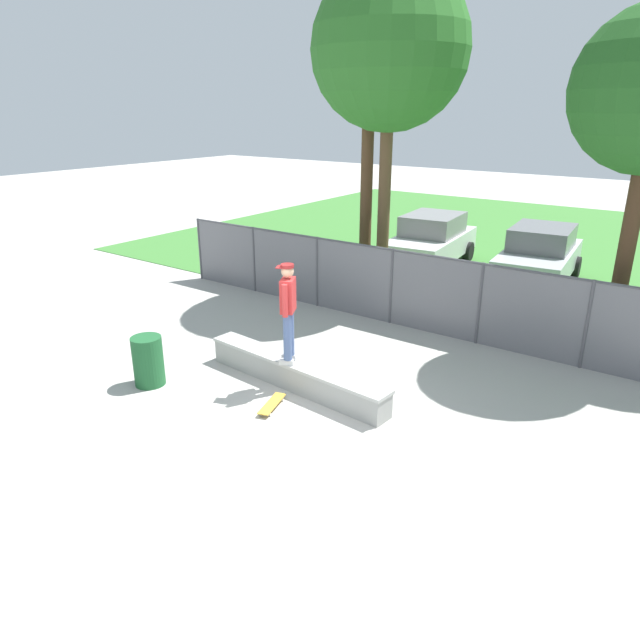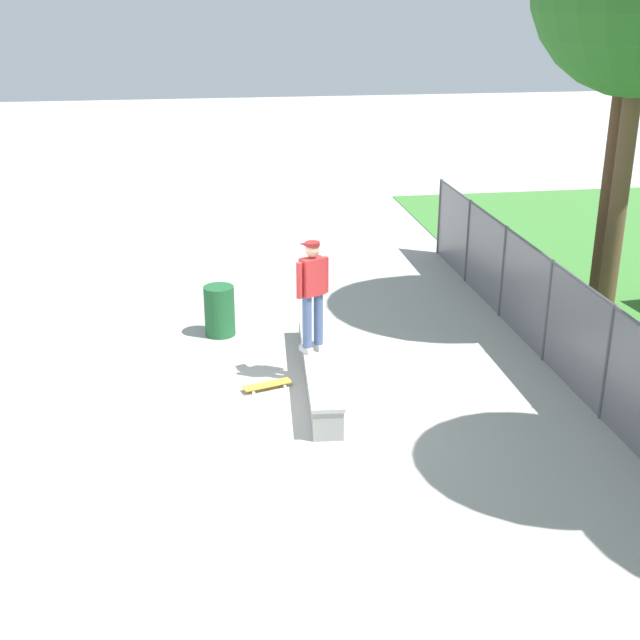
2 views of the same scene
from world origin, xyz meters
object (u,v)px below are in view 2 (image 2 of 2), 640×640
at_px(skateboarder, 313,291).
at_px(trash_bin, 220,311).
at_px(skateboard, 267,385).
at_px(concrete_ledge, 318,367).

bearing_deg(skateboarder, trash_bin, -147.35).
bearing_deg(skateboard, skateboarder, 106.52).
height_order(skateboarder, skateboard, skateboarder).
distance_m(skateboard, trash_bin, 2.55).
distance_m(concrete_ledge, skateboarder, 1.29).
bearing_deg(trash_bin, skateboard, 14.67).
bearing_deg(concrete_ledge, skateboard, -79.35).
xyz_separation_m(concrete_ledge, trash_bin, (-2.28, -1.50, 0.21)).
xyz_separation_m(skateboarder, trash_bin, (-2.21, -1.41, -1.08)).
height_order(concrete_ledge, skateboard, concrete_ledge).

